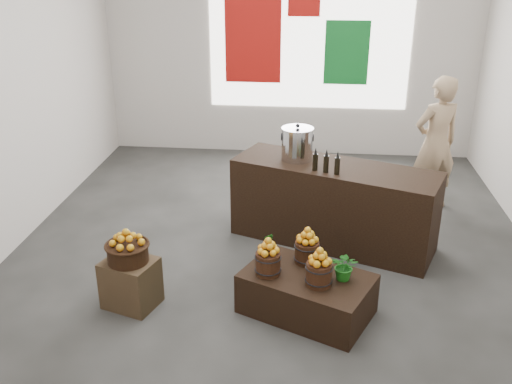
# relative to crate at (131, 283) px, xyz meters

# --- Properties ---
(ground) EXTENTS (7.00, 7.00, 0.00)m
(ground) POSITION_rel_crate_xyz_m (1.29, 1.24, -0.24)
(ground) COLOR #3E3E3B
(ground) RESTS_ON ground
(back_wall) EXTENTS (6.00, 0.04, 4.00)m
(back_wall) POSITION_rel_crate_xyz_m (1.29, 4.74, 1.76)
(back_wall) COLOR beige
(back_wall) RESTS_ON ground
(back_opening) EXTENTS (3.20, 0.02, 2.40)m
(back_opening) POSITION_rel_crate_xyz_m (1.59, 4.72, 1.76)
(back_opening) COLOR white
(back_opening) RESTS_ON back_wall
(deco_red_left) EXTENTS (0.90, 0.04, 1.40)m
(deco_red_left) POSITION_rel_crate_xyz_m (0.69, 4.71, 1.66)
(deco_red_left) COLOR #A7110C
(deco_red_left) RESTS_ON back_wall
(deco_green_right) EXTENTS (0.70, 0.04, 1.00)m
(deco_green_right) POSITION_rel_crate_xyz_m (2.19, 4.71, 1.46)
(deco_green_right) COLOR #106924
(deco_green_right) RESTS_ON back_wall
(deco_red_upper) EXTENTS (0.50, 0.04, 0.50)m
(deco_red_upper) POSITION_rel_crate_xyz_m (1.49, 4.71, 2.26)
(deco_red_upper) COLOR #A7110C
(deco_red_upper) RESTS_ON back_wall
(crate) EXTENTS (0.59, 0.53, 0.49)m
(crate) POSITION_rel_crate_xyz_m (0.00, 0.00, 0.00)
(crate) COLOR #4D3724
(crate) RESTS_ON ground
(wicker_basket) EXTENTS (0.39, 0.39, 0.18)m
(wicker_basket) POSITION_rel_crate_xyz_m (0.00, 0.00, 0.33)
(wicker_basket) COLOR black
(wicker_basket) RESTS_ON crate
(apples_in_basket) EXTENTS (0.30, 0.30, 0.16)m
(apples_in_basket) POSITION_rel_crate_xyz_m (0.00, 0.00, 0.50)
(apples_in_basket) COLOR #AB1005
(apples_in_basket) RESTS_ON wicker_basket
(display_table) EXTENTS (1.38, 1.16, 0.41)m
(display_table) POSITION_rel_crate_xyz_m (1.71, 0.05, -0.04)
(display_table) COLOR black
(display_table) RESTS_ON ground
(apple_bucket_front_left) EXTENTS (0.24, 0.24, 0.22)m
(apple_bucket_front_left) POSITION_rel_crate_xyz_m (1.33, 0.04, 0.27)
(apple_bucket_front_left) COLOR #37190F
(apple_bucket_front_left) RESTS_ON display_table
(apples_in_bucket_front_left) EXTENTS (0.18, 0.18, 0.16)m
(apples_in_bucket_front_left) POSITION_rel_crate_xyz_m (1.33, 0.04, 0.46)
(apples_in_bucket_front_left) COLOR #AB1005
(apples_in_bucket_front_left) RESTS_ON apple_bucket_front_left
(apple_bucket_front_right) EXTENTS (0.24, 0.24, 0.22)m
(apple_bucket_front_right) POSITION_rel_crate_xyz_m (1.81, -0.10, 0.27)
(apple_bucket_front_right) COLOR #37190F
(apple_bucket_front_right) RESTS_ON display_table
(apples_in_bucket_front_right) EXTENTS (0.18, 0.18, 0.16)m
(apples_in_bucket_front_right) POSITION_rel_crate_xyz_m (1.81, -0.10, 0.46)
(apples_in_bucket_front_right) COLOR #AB1005
(apples_in_bucket_front_right) RESTS_ON apple_bucket_front_right
(apple_bucket_rear) EXTENTS (0.24, 0.24, 0.22)m
(apple_bucket_rear) POSITION_rel_crate_xyz_m (1.69, 0.29, 0.27)
(apple_bucket_rear) COLOR #37190F
(apple_bucket_rear) RESTS_ON display_table
(apples_in_bucket_rear) EXTENTS (0.18, 0.18, 0.16)m
(apples_in_bucket_rear) POSITION_rel_crate_xyz_m (1.69, 0.29, 0.46)
(apples_in_bucket_rear) COLOR #AB1005
(apples_in_bucket_rear) RESTS_ON apple_bucket_rear
(herb_garnish_right) EXTENTS (0.30, 0.27, 0.28)m
(herb_garnish_right) POSITION_rel_crate_xyz_m (2.04, 0.01, 0.31)
(herb_garnish_right) COLOR #145912
(herb_garnish_right) RESTS_ON display_table
(herb_garnish_left) EXTENTS (0.17, 0.15, 0.28)m
(herb_garnish_left) POSITION_rel_crate_xyz_m (1.28, 0.34, 0.30)
(herb_garnish_left) COLOR #145912
(herb_garnish_left) RESTS_ON display_table
(counter) EXTENTS (2.46, 1.54, 0.96)m
(counter) POSITION_rel_crate_xyz_m (1.98, 1.53, 0.24)
(counter) COLOR black
(counter) RESTS_ON ground
(stock_pot_left) EXTENTS (0.36, 0.36, 0.36)m
(stock_pot_left) POSITION_rel_crate_xyz_m (1.53, 1.70, 0.90)
(stock_pot_left) COLOR silver
(stock_pot_left) RESTS_ON counter
(oil_cruets) EXTENTS (0.26, 0.15, 0.27)m
(oil_cruets) POSITION_rel_crate_xyz_m (1.89, 1.31, 0.85)
(oil_cruets) COLOR black
(oil_cruets) RESTS_ON counter
(shopper) EXTENTS (0.77, 0.65, 1.78)m
(shopper) POSITION_rel_crate_xyz_m (3.30, 2.68, 0.65)
(shopper) COLOR #A08262
(shopper) RESTS_ON ground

